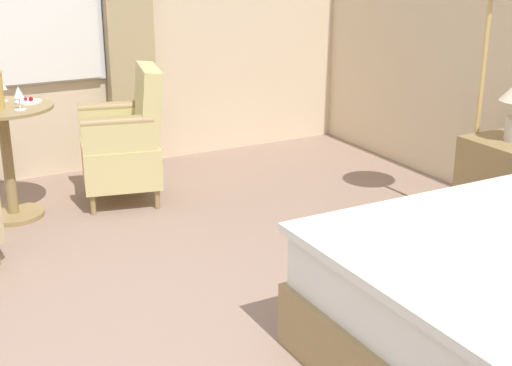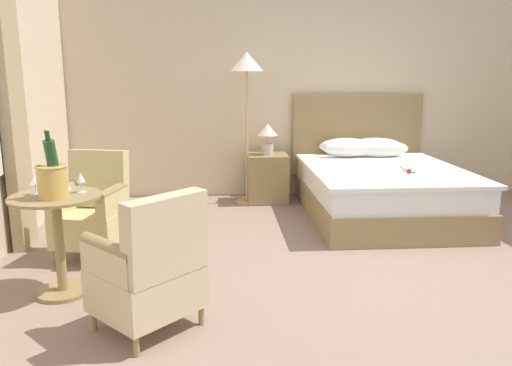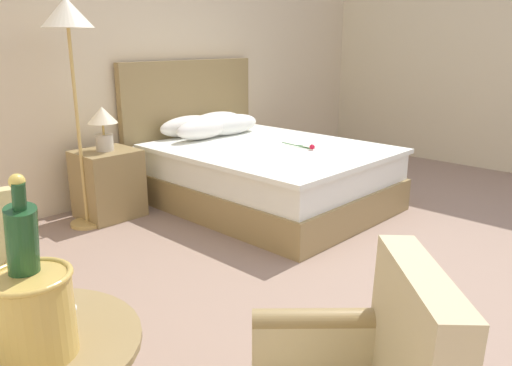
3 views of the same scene
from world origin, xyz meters
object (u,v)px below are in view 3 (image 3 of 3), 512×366
Objects in this scene: bed at (258,168)px; champagne_bucket at (32,303)px; bedside_lamp at (103,122)px; floor_lamp_brass at (68,30)px; wine_glass_near_bucket at (60,280)px; nightstand at (108,184)px.

bed reaches higher than champagne_bucket.
floor_lamp_brass reaches higher than bedside_lamp.
floor_lamp_brass is (-1.47, 0.61, 1.25)m from bed.
champagne_bucket is at bearing -132.25° from wine_glass_near_bucket.
bedside_lamp is at bearing 150.82° from bed.
nightstand is at bearing 57.82° from wine_glass_near_bucket.
nightstand is 0.33× the size of floor_lamp_brass.
bed reaches higher than nightstand.
floor_lamp_brass is 3.77× the size of champagne_bucket.
bed reaches higher than bedside_lamp.
nightstand is 3.25m from champagne_bucket.
bed is 5.82× the size of bedside_lamp.
wine_glass_near_bucket is at bearing 47.75° from champagne_bucket.
bedside_lamp reaches higher than nightstand.
bedside_lamp is 0.21× the size of floor_lamp_brass.
bed is 1.48m from bedside_lamp.
nightstand is at bearing 150.82° from bed.
nightstand is at bearing 0.00° from bedside_lamp.
champagne_bucket reaches higher than wine_glass_near_bucket.
bedside_lamp reaches higher than wine_glass_near_bucket.
bedside_lamp is (-1.21, 0.68, 0.51)m from bed.
champagne_bucket is 3.32× the size of wine_glass_near_bucket.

